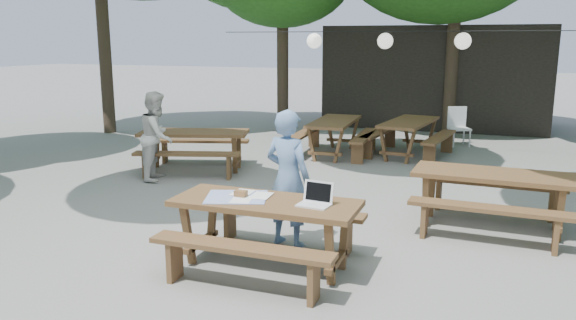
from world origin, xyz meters
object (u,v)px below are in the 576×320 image
at_px(second_person, 157,136).
at_px(plastic_chair, 459,135).
at_px(picnic_table_nw, 195,150).
at_px(woman, 288,179).
at_px(main_picnic_table, 266,232).

distance_m(second_person, plastic_chair, 7.06).
bearing_deg(second_person, picnic_table_nw, -34.40).
xyz_separation_m(second_person, plastic_chair, (4.80, 5.15, -0.52)).
distance_m(woman, plastic_chair, 7.61).
distance_m(woman, second_person, 4.00).
relative_size(main_picnic_table, woman, 1.21).
distance_m(picnic_table_nw, second_person, 0.95).
height_order(picnic_table_nw, second_person, second_person).
height_order(picnic_table_nw, woman, woman).
bearing_deg(picnic_table_nw, main_picnic_table, -68.91).
bearing_deg(woman, main_picnic_table, 104.84).
distance_m(main_picnic_table, woman, 0.83).
relative_size(main_picnic_table, plastic_chair, 2.22).
relative_size(picnic_table_nw, woman, 1.39).
distance_m(main_picnic_table, second_person, 4.45).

